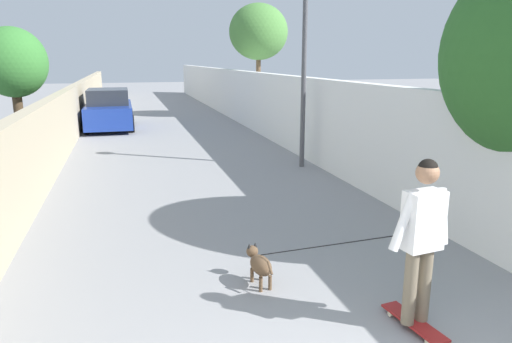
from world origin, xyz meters
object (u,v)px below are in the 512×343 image
Objects in this scene: lamp_post at (305,40)px; car_near at (109,110)px; skateboard at (414,322)px; tree_left_near at (13,63)px; person_skateboarder at (422,230)px; dog at (260,264)px; tree_right_mid at (258,32)px.

lamp_post is 9.87m from car_near.
lamp_post is 5.63× the size of skateboard.
tree_left_near is at bearing 149.64° from car_near.
person_skateboarder is (-7.15, 1.55, -2.05)m from lamp_post.
skateboard is at bearing -153.21° from tree_left_near.
person_skateboarder is at bearing -137.04° from dog.
skateboard is at bearing -167.84° from car_near.
tree_left_near is at bearing 123.62° from tree_right_mid.
tree_right_mid is at bearing -15.93° from dog.
skateboard is at bearing -45.00° from person_skateboarder.
tree_left_near is 12.75m from person_skateboarder.
person_skateboarder is (-0.00, 0.00, 1.00)m from skateboard.
tree_right_mid is at bearing -56.38° from tree_left_near.
lamp_post is at bearing 170.15° from tree_right_mid.
tree_right_mid is at bearing -73.87° from car_near.
tree_right_mid reaches higher than skateboard.
lamp_post is 2.79× the size of dog.
tree_right_mid is 6.24× the size of skateboard.
tree_left_near is 12.90m from skateboard.
tree_right_mid is (6.00, -9.02, 1.29)m from tree_left_near.
dog is 14.21m from car_near.
tree_right_mid is 3.02× the size of person_skateboarder.
tree_right_mid is 3.09× the size of dog.
lamp_post reaches higher than person_skateboarder.
dog is at bearing -171.60° from car_near.
person_skateboarder is at bearing 167.74° from lamp_post.
tree_left_near is 2.16× the size of dog.
tree_left_near reaches higher than person_skateboarder.
person_skateboarder reaches higher than dog.
tree_right_mid reaches higher than dog.
dog is at bearing -155.87° from tree_left_near.
tree_left_near is 2.11× the size of person_skateboarder.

